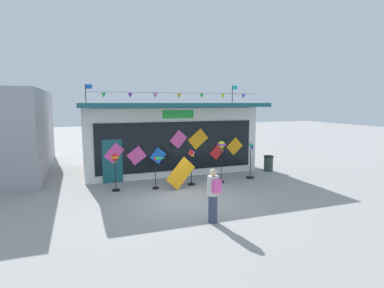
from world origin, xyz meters
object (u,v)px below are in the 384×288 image
Objects in this scene: wind_spinner_left at (159,167)px; wind_spinner_right at (251,161)px; person_near_camera at (213,194)px; display_kite_on_ground at (181,173)px; wind_spinner_center_left at (192,163)px; kite_shop_building at (166,135)px; wind_spinner_center_right at (221,149)px; wind_spinner_far_left at (115,163)px; trash_bin at (268,163)px.

wind_spinner_right reaches higher than wind_spinner_left.
wind_spinner_left is 0.83× the size of person_near_camera.
display_kite_on_ground is (0.86, -0.41, -0.25)m from wind_spinner_left.
kite_shop_building is at bearing 91.56° from wind_spinner_center_left.
wind_spinner_center_right is (2.94, -0.02, 0.61)m from wind_spinner_left.
wind_spinner_far_left is 0.91× the size of wind_spinner_right.
kite_shop_building is at bearing 82.73° from display_kite_on_ground.
person_near_camera is at bearing -95.45° from kite_shop_building.
trash_bin is at bearing -27.71° from kite_shop_building.
wind_spinner_center_left is at bearing -165.44° from trash_bin.
trash_bin is at bearing 14.56° from wind_spinner_center_left.
kite_shop_building is at bearing 152.29° from trash_bin.
wind_spinner_center_right reaches higher than wind_spinner_right.
person_near_camera is at bearing -93.40° from display_kite_on_ground.
wind_spinner_left reaches higher than display_kite_on_ground.
kite_shop_building is at bearing 131.12° from wind_spinner_right.
wind_spinner_far_left is at bearing -130.86° from kite_shop_building.
wind_spinner_center_right is (1.42, -0.07, 0.57)m from wind_spinner_center_left.
wind_spinner_center_left reaches higher than trash_bin.
display_kite_on_ground is (-2.08, -0.40, -0.86)m from wind_spinner_center_right.
trash_bin is 0.65× the size of display_kite_on_ground.
person_near_camera is (-0.79, -8.24, -0.96)m from kite_shop_building.
wind_spinner_far_left is 3.31m from wind_spinner_center_left.
wind_spinner_center_right reaches higher than display_kite_on_ground.
wind_spinner_far_left is 0.94× the size of person_near_camera.
kite_shop_building is 4.92m from wind_spinner_far_left.
wind_spinner_left is at bearing -8.19° from wind_spinner_far_left.
wind_spinner_center_left is at bearing 35.35° from display_kite_on_ground.
kite_shop_building reaches higher than person_near_camera.
wind_spinner_right is at bearing -0.11° from wind_spinner_far_left.
wind_spinner_center_right is at bearing -171.36° from wind_spinner_right.
wind_spinner_right is (3.12, 0.19, -0.15)m from wind_spinner_center_left.
wind_spinner_center_left is 0.86m from display_kite_on_ground.
wind_spinner_left is at bearing -177.83° from wind_spinner_center_left.
kite_shop_building is at bearing 49.14° from wind_spinner_far_left.
wind_spinner_center_left is 1.95× the size of trash_bin.
display_kite_on_ground is at bearing -14.21° from wind_spinner_far_left.
wind_spinner_left is at bearing -109.74° from kite_shop_building.
wind_spinner_center_right is 2.33× the size of trash_bin.
display_kite_on_ground is (0.23, 3.88, -0.20)m from person_near_camera.
wind_spinner_center_right is 4.91m from person_near_camera.
wind_spinner_center_left is 1.53m from wind_spinner_center_right.
wind_spinner_center_left is (3.30, -0.20, -0.20)m from wind_spinner_far_left.
wind_spinner_center_left is 3.13m from wind_spinner_right.
wind_spinner_left is at bearing -177.01° from wind_spinner_right.
wind_spinner_center_left is at bearing -88.44° from kite_shop_building.
wind_spinner_right is (4.65, 0.24, -0.11)m from wind_spinner_left.
kite_shop_building is at bearing -102.98° from person_near_camera.
trash_bin is at bearing 17.40° from display_kite_on_ground.
wind_spinner_left is at bearing 179.69° from wind_spinner_center_right.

